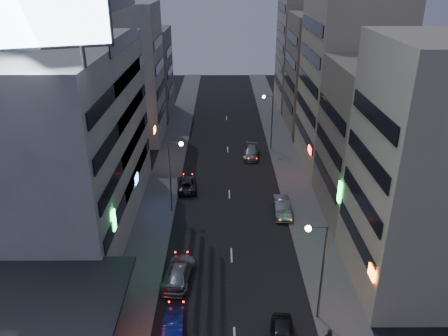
{
  "coord_description": "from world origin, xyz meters",
  "views": [
    {
      "loc": [
        -0.89,
        -19.29,
        23.93
      ],
      "look_at": [
        -0.66,
        20.41,
        5.93
      ],
      "focal_mm": 35.0,
      "sensor_mm": 36.0,
      "label": 1
    }
  ],
  "objects_px": {
    "parked_car_right_far": "(251,152)",
    "road_car_silver": "(179,272)",
    "parked_car_right_mid": "(282,207)",
    "road_car_blue": "(173,327)",
    "parked_car_left": "(187,184)"
  },
  "relations": [
    {
      "from": "parked_car_right_far",
      "to": "road_car_silver",
      "type": "bearing_deg",
      "value": -99.58
    },
    {
      "from": "road_car_silver",
      "to": "parked_car_right_mid",
      "type": "bearing_deg",
      "value": -125.7
    },
    {
      "from": "parked_car_right_far",
      "to": "road_car_silver",
      "type": "relative_size",
      "value": 0.89
    },
    {
      "from": "road_car_blue",
      "to": "road_car_silver",
      "type": "height_order",
      "value": "road_car_silver"
    },
    {
      "from": "road_car_blue",
      "to": "parked_car_right_far",
      "type": "bearing_deg",
      "value": -106.57
    },
    {
      "from": "parked_car_left",
      "to": "road_car_blue",
      "type": "xyz_separation_m",
      "value": [
        0.7,
        -23.0,
        0.0
      ]
    },
    {
      "from": "parked_car_left",
      "to": "road_car_silver",
      "type": "height_order",
      "value": "road_car_silver"
    },
    {
      "from": "parked_car_right_mid",
      "to": "parked_car_right_far",
      "type": "height_order",
      "value": "parked_car_right_mid"
    },
    {
      "from": "parked_car_left",
      "to": "road_car_blue",
      "type": "height_order",
      "value": "road_car_blue"
    },
    {
      "from": "parked_car_right_mid",
      "to": "parked_car_left",
      "type": "relative_size",
      "value": 0.97
    },
    {
      "from": "parked_car_left",
      "to": "road_car_silver",
      "type": "distance_m",
      "value": 16.93
    },
    {
      "from": "parked_car_right_mid",
      "to": "road_car_silver",
      "type": "distance_m",
      "value": 14.96
    },
    {
      "from": "road_car_blue",
      "to": "road_car_silver",
      "type": "distance_m",
      "value": 6.08
    },
    {
      "from": "road_car_blue",
      "to": "parked_car_left",
      "type": "bearing_deg",
      "value": -91.65
    },
    {
      "from": "parked_car_right_mid",
      "to": "road_car_blue",
      "type": "height_order",
      "value": "parked_car_right_mid"
    }
  ]
}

